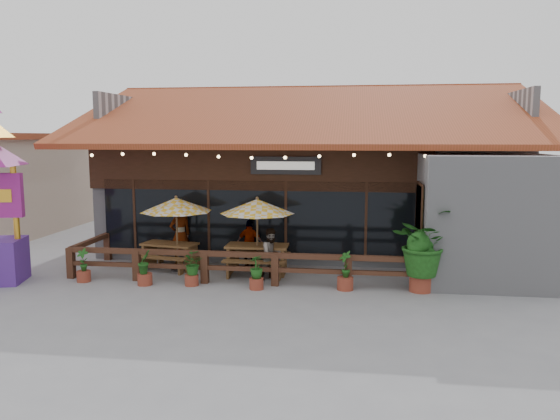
# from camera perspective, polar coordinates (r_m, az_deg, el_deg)

# --- Properties ---
(ground) EXTENTS (100.00, 100.00, 0.00)m
(ground) POSITION_cam_1_polar(r_m,az_deg,el_deg) (15.65, 1.58, -7.47)
(ground) COLOR gray
(ground) RESTS_ON ground
(restaurant_building) EXTENTS (15.50, 14.73, 6.09)m
(restaurant_building) POSITION_cam_1_polar(r_m,az_deg,el_deg) (21.76, 4.18, 2.69)
(restaurant_building) COLOR #9E9EA3
(restaurant_building) RESTS_ON ground
(patio_railing) EXTENTS (10.00, 2.60, 0.92)m
(patio_railing) POSITION_cam_1_polar(r_m,az_deg,el_deg) (15.65, -6.78, -5.21)
(patio_railing) COLOR #4B281A
(patio_railing) RESTS_ON ground
(umbrella_left) EXTENTS (2.72, 2.72, 2.33)m
(umbrella_left) POSITION_cam_1_polar(r_m,az_deg,el_deg) (16.81, -10.79, 0.51)
(umbrella_left) COLOR brown
(umbrella_left) RESTS_ON ground
(umbrella_right) EXTENTS (2.45, 2.45, 2.35)m
(umbrella_right) POSITION_cam_1_polar(r_m,az_deg,el_deg) (16.03, -2.40, 0.34)
(umbrella_right) COLOR brown
(umbrella_right) RESTS_ON ground
(picnic_table_left) EXTENTS (1.92, 1.73, 0.81)m
(picnic_table_left) POSITION_cam_1_polar(r_m,az_deg,el_deg) (17.37, -11.43, -4.25)
(picnic_table_left) COLOR brown
(picnic_table_left) RESTS_ON ground
(picnic_table_right) EXTENTS (1.85, 1.60, 0.88)m
(picnic_table_right) POSITION_cam_1_polar(r_m,az_deg,el_deg) (16.39, -2.39, -4.64)
(picnic_table_right) COLOR brown
(picnic_table_right) RESTS_ON ground
(tropical_plant) EXTENTS (1.96, 2.06, 2.23)m
(tropical_plant) POSITION_cam_1_polar(r_m,az_deg,el_deg) (14.87, 14.63, -3.48)
(tropical_plant) COLOR maroon
(tropical_plant) RESTS_ON ground
(diner_a) EXTENTS (0.84, 0.83, 1.96)m
(diner_a) POSITION_cam_1_polar(r_m,az_deg,el_deg) (17.71, -10.38, -2.57)
(diner_a) COLOR #371D11
(diner_a) RESTS_ON ground
(diner_b) EXTENTS (0.91, 0.91, 1.49)m
(diner_b) POSITION_cam_1_polar(r_m,az_deg,el_deg) (15.72, -0.87, -4.61)
(diner_b) COLOR #371D11
(diner_b) RESTS_ON ground
(diner_c) EXTENTS (0.93, 0.52, 1.50)m
(diner_c) POSITION_cam_1_polar(r_m,az_deg,el_deg) (17.28, -3.16, -3.49)
(diner_c) COLOR #371D11
(diner_c) RESTS_ON ground
(planter_a) EXTENTS (0.39, 0.39, 0.95)m
(planter_a) POSITION_cam_1_polar(r_m,az_deg,el_deg) (16.51, -19.86, -5.70)
(planter_a) COLOR maroon
(planter_a) RESTS_ON ground
(planter_b) EXTENTS (0.43, 0.46, 1.00)m
(planter_b) POSITION_cam_1_polar(r_m,az_deg,el_deg) (15.64, -13.97, -6.01)
(planter_b) COLOR maroon
(planter_b) RESTS_ON ground
(planter_c) EXTENTS (0.73, 0.70, 0.94)m
(planter_c) POSITION_cam_1_polar(r_m,az_deg,el_deg) (15.31, -9.25, -5.88)
(planter_c) COLOR maroon
(planter_c) RESTS_ON ground
(planter_d) EXTENTS (0.50, 0.50, 0.94)m
(planter_d) POSITION_cam_1_polar(r_m,az_deg,el_deg) (14.78, -2.48, -6.58)
(planter_d) COLOR maroon
(planter_d) RESTS_ON ground
(planter_e) EXTENTS (0.43, 0.46, 1.07)m
(planter_e) POSITION_cam_1_polar(r_m,az_deg,el_deg) (14.82, 6.84, -6.61)
(planter_e) COLOR maroon
(planter_e) RESTS_ON ground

